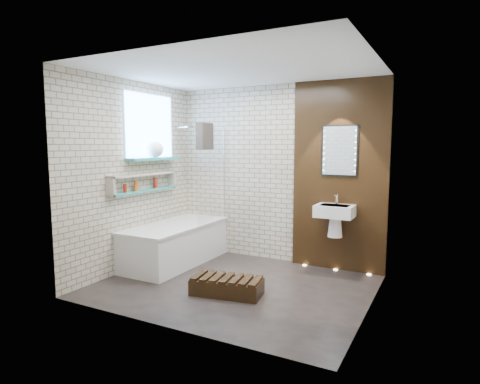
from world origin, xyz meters
The scene contains 15 objects.
ground centered at (0.00, 0.00, 0.00)m, with size 3.20×3.20×0.00m, color black.
room_shell centered at (0.00, 0.00, 1.30)m, with size 3.24×3.20×2.60m.
walnut_panel centered at (0.95, 1.27, 1.30)m, with size 1.30×0.06×2.60m, color black.
clerestory_window centered at (-1.57, 0.35, 1.90)m, with size 0.18×1.00×0.94m.
display_niche centered at (-1.53, 0.15, 1.20)m, with size 0.14×1.30×0.26m.
bathtub centered at (-1.22, 0.45, 0.29)m, with size 0.79×1.74×0.70m.
bath_screen centered at (-0.87, 0.89, 1.28)m, with size 0.01×0.78×1.40m, color white.
towel centered at (-0.87, 0.72, 1.85)m, with size 0.11×0.30×0.39m, color black.
shower_head centered at (-1.30, 0.95, 2.00)m, with size 0.18×0.18×0.02m, color silver.
washbasin centered at (0.95, 1.07, 0.79)m, with size 0.50×0.36×0.58m.
led_mirror centered at (0.95, 1.23, 1.65)m, with size 0.50×0.02×0.70m.
walnut_step centered at (0.06, -0.30, 0.09)m, with size 0.81×0.36×0.18m, color black.
niche_bottles centered at (-1.53, 0.11, 1.17)m, with size 0.06×0.68×0.15m.
sill_vases centered at (-1.50, 0.38, 1.66)m, with size 0.23×0.23×0.23m.
floor_uplights centered at (0.95, 1.20, 0.01)m, with size 0.96×0.06×0.01m.
Camera 1 is at (2.29, -4.20, 1.73)m, focal length 30.01 mm.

